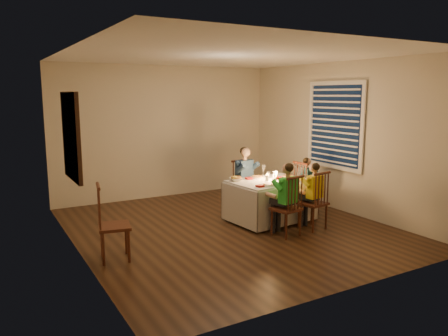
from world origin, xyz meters
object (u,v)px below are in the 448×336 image
chair_near_right (312,229)px  chair_near_left (286,235)px  dining_table (270,192)px  serving_bowl (236,179)px  child_teal (306,212)px  child_yellow (312,229)px  chair_extra (116,259)px  child_green (286,235)px  chair_end (306,212)px  chair_adult (245,211)px  adult (245,211)px

chair_near_right → chair_near_left: bearing=-3.0°
dining_table → serving_bowl: 0.60m
child_teal → serving_bowl: 1.51m
chair_near_right → child_teal: child_teal is taller
child_yellow → serving_bowl: 1.41m
chair_near_left → chair_extra: chair_extra is taller
dining_table → child_teal: dining_table is taller
chair_near_left → child_teal: child_teal is taller
chair_near_right → serving_bowl: (-0.80, 0.93, 0.69)m
child_yellow → chair_near_right: bearing=180.0°
child_green → chair_near_right: bearing=175.0°
chair_near_left → chair_near_right: 0.55m
chair_end → child_teal: (0.00, -0.00, 0.00)m
chair_adult → adult: 0.00m
dining_table → chair_adult: (-0.04, 0.68, -0.47)m
chair_adult → chair_near_right: 1.42m
dining_table → child_yellow: size_ratio=1.32×
dining_table → adult: 0.83m
dining_table → adult: (-0.04, 0.68, -0.47)m
dining_table → serving_bowl: size_ratio=6.20×
chair_extra → child_yellow: 2.99m
chair_adult → adult: adult is taller
chair_near_right → dining_table: bearing=-74.9°
dining_table → child_green: bearing=-113.4°
dining_table → chair_extra: (-2.68, -0.44, -0.47)m
child_yellow → child_teal: (0.53, 0.77, 0.00)m
chair_near_left → chair_end: same height
child_yellow → chair_adult: bearing=-84.7°
child_green → chair_adult: bearing=-109.0°
child_teal → chair_adult: bearing=51.2°
chair_adult → chair_extra: size_ratio=0.94×
chair_adult → chair_near_left: same height
chair_near_left → child_yellow: size_ratio=0.88×
adult → child_yellow: adult is taller
chair_end → chair_extra: 3.55m
chair_extra → chair_end: bearing=-70.4°
chair_adult → child_yellow: (0.34, -1.38, 0.00)m
chair_end → child_green: bearing=123.4°
chair_near_right → child_yellow: size_ratio=0.88×
chair_adult → chair_end: (0.87, -0.61, 0.00)m
adult → serving_bowl: serving_bowl is taller
chair_near_left → child_green: size_ratio=0.84×
adult → child_yellow: size_ratio=1.11×
chair_near_right → child_green: bearing=-3.0°
chair_end → adult: size_ratio=0.80×
chair_near_left → serving_bowl: (-0.25, 0.99, 0.69)m
chair_near_right → adult: bearing=-84.7°
chair_near_right → chair_extra: chair_extra is taller
chair_near_left → chair_adult: bearing=-109.0°
chair_adult → child_teal: (0.87, -0.61, 0.00)m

